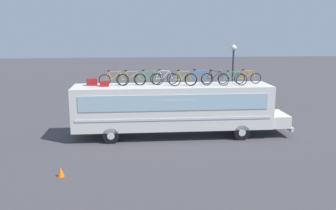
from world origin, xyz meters
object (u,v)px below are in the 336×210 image
Objects in this scene: rooftop_bicycle_5 at (183,79)px; rooftop_bicycle_8 at (233,79)px; traffic_cone at (61,172)px; bus at (175,107)px; rooftop_bicycle_2 at (131,79)px; rooftop_bicycle_9 at (248,78)px; rooftop_bicycle_1 at (114,79)px; luggage_bag_2 at (104,84)px; rooftop_bicycle_6 at (199,79)px; street_lamp at (233,69)px; rooftop_bicycle_4 at (164,78)px; rooftop_bicycle_3 at (149,79)px; rooftop_bicycle_7 at (215,78)px; luggage_bag_1 at (92,82)px.

rooftop_bicycle_8 is at bearing -1.50° from rooftop_bicycle_5.
bus is at bearing 44.96° from traffic_cone.
rooftop_bicycle_2 is at bearing 175.47° from bus.
rooftop_bicycle_5 is 3.69× the size of traffic_cone.
rooftop_bicycle_1 is at bearing -179.25° from rooftop_bicycle_9.
luggage_bag_2 is at bearing 176.18° from rooftop_bicycle_5.
rooftop_bicycle_1 is 1.04× the size of rooftop_bicycle_6.
street_lamp is (0.35, 4.73, -0.02)m from rooftop_bicycle_9.
rooftop_bicycle_3 is at bearing -166.92° from rooftop_bicycle_4.
bus is 7.42× the size of rooftop_bicycle_8.
street_lamp is at bearing 56.55° from rooftop_bicycle_6.
street_lamp reaches higher than rooftop_bicycle_7.
traffic_cone is at bearing -109.96° from rooftop_bicycle_1.
rooftop_bicycle_1 is 1.07× the size of rooftop_bicycle_7.
rooftop_bicycle_3 is 1.05× the size of rooftop_bicycle_5.
rooftop_bicycle_9 is at bearing 30.33° from traffic_cone.
rooftop_bicycle_5 is at bearing -34.31° from rooftop_bicycle_4.
rooftop_bicycle_6 is 1.02× the size of rooftop_bicycle_9.
rooftop_bicycle_7 is at bearing -116.73° from street_lamp.
luggage_bag_2 is 0.30× the size of rooftop_bicycle_9.
rooftop_bicycle_6 is at bearing -5.81° from rooftop_bicycle_2.
bus is at bearing -177.03° from rooftop_bicycle_9.
bus is 3.74m from rooftop_bicycle_8.
rooftop_bicycle_7 is (6.00, 0.18, -0.01)m from rooftop_bicycle_1.
bus is 2.95m from rooftop_bicycle_7.
rooftop_bicycle_9 is at bearing 7.57° from rooftop_bicycle_5.
rooftop_bicycle_9 is 0.32× the size of street_lamp.
rooftop_bicycle_4 reaches higher than bus.
rooftop_bicycle_7 is at bearing 16.71° from rooftop_bicycle_5.
rooftop_bicycle_8 is at bearing 30.46° from traffic_cone.
luggage_bag_2 is at bearing -150.86° from street_lamp.
luggage_bag_1 is 0.11× the size of street_lamp.
rooftop_bicycle_2 is 1.01× the size of rooftop_bicycle_8.
rooftop_bicycle_5 reaches higher than rooftop_bicycle_3.
rooftop_bicycle_5 is 0.96m from rooftop_bicycle_6.
rooftop_bicycle_1 reaches higher than luggage_bag_1.
rooftop_bicycle_3 reaches higher than rooftop_bicycle_1.
rooftop_bicycle_6 is at bearing 37.89° from traffic_cone.
rooftop_bicycle_8 is 10.96m from traffic_cone.
rooftop_bicycle_4 is at bearing 177.97° from rooftop_bicycle_9.
rooftop_bicycle_9 is (4.41, 0.23, 1.66)m from bus.
rooftop_bicycle_2 is 7.00m from rooftop_bicycle_9.
luggage_bag_2 is at bearing 177.95° from rooftop_bicycle_6.
traffic_cone is at bearing -125.08° from rooftop_bicycle_3.
rooftop_bicycle_6 is at bearing -154.86° from rooftop_bicycle_7.
rooftop_bicycle_4 is at bearing 145.69° from rooftop_bicycle_5.
rooftop_bicycle_9 is (7.00, 0.02, -0.01)m from rooftop_bicycle_2.
luggage_bag_2 is 1.57m from rooftop_bicycle_2.
luggage_bag_2 is at bearing -178.46° from rooftop_bicycle_9.
rooftop_bicycle_1 is 2.02m from rooftop_bicycle_3.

